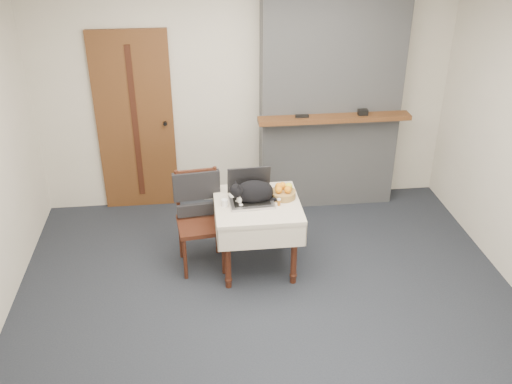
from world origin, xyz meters
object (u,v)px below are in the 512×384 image
at_px(side_table, 257,213).
at_px(fruit_basket, 283,192).
at_px(laptop, 250,193).
at_px(chair, 198,206).
at_px(cat, 254,192).
at_px(cream_jar, 225,203).
at_px(door, 135,123).
at_px(pill_bottle, 279,202).

height_order(side_table, fruit_basket, fruit_basket).
distance_m(laptop, chair, 0.52).
xyz_separation_m(laptop, chair, (-0.48, 0.11, -0.17)).
distance_m(cat, cream_jar, 0.29).
bearing_deg(door, pill_bottle, -46.73).
relative_size(laptop, cat, 0.79).
bearing_deg(pill_bottle, fruit_basket, 67.20).
height_order(cream_jar, pill_bottle, pill_bottle).
height_order(laptop, cat, laptop).
height_order(door, pill_bottle, door).
xyz_separation_m(cream_jar, chair, (-0.24, 0.20, -0.13)).
distance_m(cat, pill_bottle, 0.24).
distance_m(door, pill_bottle, 1.99).
bearing_deg(door, fruit_basket, -42.33).
distance_m(door, cat, 1.78).
xyz_separation_m(laptop, cat, (0.03, -0.05, 0.03)).
height_order(side_table, cream_jar, cream_jar).
relative_size(cream_jar, chair, 0.07).
bearing_deg(pill_bottle, door, 133.27).
distance_m(cat, chair, 0.57).
distance_m(cat, fruit_basket, 0.29).
xyz_separation_m(side_table, fruit_basket, (0.25, 0.08, 0.17)).
distance_m(side_table, chair, 0.56).
relative_size(laptop, pill_bottle, 6.10).
relative_size(side_table, laptop, 1.89).
relative_size(side_table, cat, 1.49).
bearing_deg(side_table, chair, 162.24).
distance_m(side_table, laptop, 0.20).
height_order(door, cat, door).
bearing_deg(pill_bottle, laptop, 151.82).
bearing_deg(chair, laptop, -19.61).
xyz_separation_m(cat, chair, (-0.51, 0.16, -0.20)).
height_order(cat, chair, chair).
bearing_deg(fruit_basket, cat, -166.68).
height_order(laptop, chair, laptop).
height_order(door, chair, door).
distance_m(door, cream_jar, 1.66).
height_order(cat, pill_bottle, cat).
height_order(cream_jar, fruit_basket, fruit_basket).
height_order(cat, fruit_basket, cat).
relative_size(door, fruit_basket, 8.60).
bearing_deg(door, side_table, -49.53).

